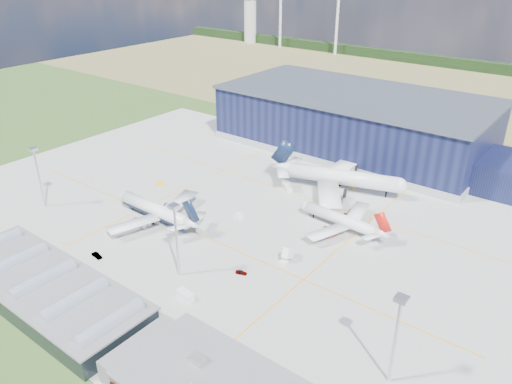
% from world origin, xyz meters
% --- Properties ---
extents(ground, '(600.00, 600.00, 0.00)m').
position_xyz_m(ground, '(0.00, 0.00, 0.00)').
color(ground, '#2F4C1C').
rests_on(ground, ground).
extents(apron, '(220.00, 160.00, 0.08)m').
position_xyz_m(apron, '(0.00, 10.00, 0.03)').
color(apron, '#9E9D99').
rests_on(apron, ground).
extents(farmland, '(600.00, 220.00, 0.01)m').
position_xyz_m(farmland, '(0.00, 220.00, 0.00)').
color(farmland, olive).
rests_on(farmland, ground).
extents(treeline, '(600.00, 8.00, 8.00)m').
position_xyz_m(treeline, '(0.00, 300.00, 4.00)').
color(treeline, black).
rests_on(treeline, ground).
extents(horizon_dressing, '(440.20, 18.00, 70.00)m').
position_xyz_m(horizon_dressing, '(-191.30, 294.39, 34.20)').
color(horizon_dressing, silver).
rests_on(horizon_dressing, ground).
extents(hangar, '(145.00, 62.00, 26.10)m').
position_xyz_m(hangar, '(2.81, 94.80, 11.62)').
color(hangar, black).
rests_on(hangar, ground).
extents(glass_concourse, '(78.00, 23.00, 8.60)m').
position_xyz_m(glass_concourse, '(-6.45, -60.00, 3.69)').
color(glass_concourse, black).
rests_on(glass_concourse, ground).
extents(light_mast_west, '(2.60, 2.60, 23.00)m').
position_xyz_m(light_mast_west, '(-60.00, -30.00, 15.43)').
color(light_mast_west, silver).
rests_on(light_mast_west, ground).
extents(light_mast_center, '(2.60, 2.60, 23.00)m').
position_xyz_m(light_mast_center, '(10.00, -30.00, 15.43)').
color(light_mast_center, silver).
rests_on(light_mast_center, ground).
extents(light_mast_east, '(2.60, 2.60, 23.00)m').
position_xyz_m(light_mast_east, '(75.00, -30.00, 15.43)').
color(light_mast_east, silver).
rests_on(light_mast_east, ground).
extents(airliner_navy, '(41.02, 40.16, 13.20)m').
position_xyz_m(airliner_navy, '(-19.82, -12.00, 6.60)').
color(airliner_navy, white).
rests_on(airliner_navy, ground).
extents(airliner_red, '(37.44, 36.74, 11.42)m').
position_xyz_m(airliner_red, '(33.85, 22.00, 5.71)').
color(airliner_red, white).
rests_on(airliner_red, ground).
extents(airliner_widebody, '(68.22, 67.43, 17.87)m').
position_xyz_m(airliner_widebody, '(19.86, 48.37, 8.94)').
color(airliner_widebody, white).
rests_on(airliner_widebody, ground).
extents(gse_tug_b, '(3.46, 3.47, 1.27)m').
position_xyz_m(gse_tug_b, '(-39.72, 8.20, 0.64)').
color(gse_tug_b, yellow).
rests_on(gse_tug_b, ground).
extents(gse_van_a, '(5.47, 2.91, 2.28)m').
position_xyz_m(gse_van_a, '(19.27, -36.78, 1.14)').
color(gse_van_a, white).
rests_on(gse_van_a, ground).
extents(gse_van_b, '(4.80, 4.51, 2.08)m').
position_xyz_m(gse_van_b, '(3.48, 35.67, 1.04)').
color(gse_van_b, white).
rests_on(gse_van_b, ground).
extents(gse_tug_c, '(2.28, 3.31, 1.36)m').
position_xyz_m(gse_tug_c, '(22.37, 54.10, 0.68)').
color(gse_tug_c, yellow).
rests_on(gse_tug_c, ground).
extents(gse_cart_b, '(3.76, 3.05, 1.41)m').
position_xyz_m(gse_cart_b, '(2.03, 7.23, 0.71)').
color(gse_cart_b, white).
rests_on(gse_cart_b, ground).
extents(airstair, '(2.59, 5.26, 3.24)m').
position_xyz_m(airstair, '(30.79, -4.30, 1.62)').
color(airstair, white).
rests_on(airstair, ground).
extents(car_a, '(3.69, 2.42, 1.17)m').
position_xyz_m(car_a, '(24.08, -18.77, 0.58)').
color(car_a, '#99999E').
rests_on(car_a, ground).
extents(car_b, '(4.18, 1.77, 1.34)m').
position_xyz_m(car_b, '(-16.62, -39.10, 0.67)').
color(car_b, '#99999E').
rests_on(car_b, ground).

